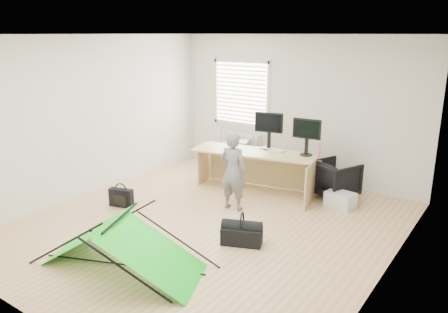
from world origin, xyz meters
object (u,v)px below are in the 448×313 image
Objects in this scene: storage_crate at (340,200)px; laptop_bag at (121,198)px; filing_cabinet at (239,155)px; duffel_bag at (242,235)px; desk at (254,172)px; kite at (122,242)px; thermos at (318,150)px; office_chair at (334,179)px; monitor_right at (307,142)px; monitor_left at (269,136)px; person at (233,171)px.

laptop_bag reaches higher than storage_crate.
filing_cabinet reaches higher than duffel_bag.
desk is 3.12m from kite.
thermos is 0.34× the size of office_chair.
duffel_bag is at bearing -17.10° from laptop_bag.
kite is (-0.78, -3.41, -0.65)m from monitor_right.
monitor_left is at bearing 36.64° from laptop_bag.
person reaches higher than kite.
person is at bearing 65.79° from kite.
filing_cabinet is at bearing 164.96° from storage_crate.
desk is 1.55m from storage_crate.
monitor_right is (0.72, 0.00, -0.01)m from monitor_left.
monitor_left reaches higher than desk.
person is 0.61× the size of kite.
monitor_left is at bearing -178.61° from thermos.
monitor_left is 1.34m from office_chair.
office_chair is at bearing -132.76° from person.
duffel_bag is (-0.61, -1.99, -0.01)m from storage_crate.
kite is at bearing -95.39° from filing_cabinet.
thermos is (0.92, 0.02, -0.13)m from monitor_left.
person reaches higher than office_chair.
laptop_bag reaches higher than duffel_bag.
monitor_left is at bearing 66.84° from kite.
filing_cabinet is at bearing 157.49° from monitor_right.
monitor_left is at bearing 175.28° from monitor_right.
desk is at bearing 34.96° from laptop_bag.
thermos is 3.32m from laptop_bag.
monitor_right reaches higher than storage_crate.
thermos is at bearing 5.09° from desk.
thermos is at bearing 165.66° from storage_crate.
monitor_left is at bearing 88.34° from duffel_bag.
person is 3.16× the size of laptop_bag.
laptop_bag is at bearing -141.36° from monitor_right.
filing_cabinet reaches higher than storage_crate.
monitor_right is 1.09m from storage_crate.
monitor_right is (1.70, -0.54, 0.63)m from filing_cabinet.
laptop_bag is 2.30m from duffel_bag.
desk is at bearing -124.13° from monitor_left.
desk is 1.19m from thermos.
monitor_left is at bearing 37.55° from office_chair.
filing_cabinet is 3.18m from duffel_bag.
kite is at bearing -100.39° from desk.
kite is at bearing -106.10° from thermos.
kite is at bearing -113.90° from storage_crate.
office_chair is at bearing 50.04° from kite.
person is 2.27m from kite.
storage_crate is at bearing 44.05° from kite.
desk is 0.92m from person.
filing_cabinet is at bearing 60.88° from laptop_bag.
kite reaches higher than duffel_bag.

